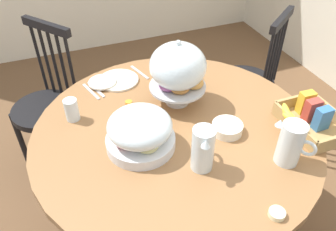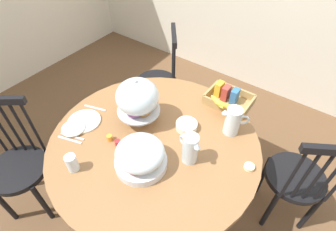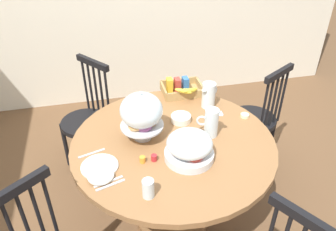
# 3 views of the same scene
# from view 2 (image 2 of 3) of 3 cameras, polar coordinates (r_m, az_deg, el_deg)

# --- Properties ---
(ground_plane) EXTENTS (10.00, 10.00, 0.00)m
(ground_plane) POSITION_cam_2_polar(r_m,az_deg,el_deg) (2.28, 0.10, -16.72)
(ground_plane) COLOR brown
(dining_table) EXTENTS (1.32, 1.32, 0.74)m
(dining_table) POSITION_cam_2_polar(r_m,az_deg,el_deg) (1.80, -2.84, -9.32)
(dining_table) COLOR olive
(dining_table) RESTS_ON ground_plane
(windsor_chair_near_window) EXTENTS (0.46, 0.46, 0.97)m
(windsor_chair_near_window) POSITION_cam_2_polar(r_m,az_deg,el_deg) (2.01, 26.20, -12.50)
(windsor_chair_near_window) COLOR black
(windsor_chair_near_window) RESTS_ON ground_plane
(windsor_chair_by_cabinet) EXTENTS (0.46, 0.47, 0.97)m
(windsor_chair_by_cabinet) POSITION_cam_2_polar(r_m,az_deg,el_deg) (2.55, -1.94, 7.13)
(windsor_chair_by_cabinet) COLOR black
(windsor_chair_by_cabinet) RESTS_ON ground_plane
(windsor_chair_facing_door) EXTENTS (0.47, 0.46, 0.97)m
(windsor_chair_facing_door) POSITION_cam_2_polar(r_m,az_deg,el_deg) (2.15, -29.66, -9.57)
(windsor_chair_facing_door) COLOR black
(windsor_chair_facing_door) RESTS_ON ground_plane
(pastry_stand_with_dome) EXTENTS (0.28, 0.28, 0.34)m
(pastry_stand_with_dome) POSITION_cam_2_polar(r_m,az_deg,el_deg) (1.64, -6.65, 3.74)
(pastry_stand_with_dome) COLOR silver
(pastry_stand_with_dome) RESTS_ON dining_table
(fruit_platter_covered) EXTENTS (0.30, 0.30, 0.18)m
(fruit_platter_covered) POSITION_cam_2_polar(r_m,az_deg,el_deg) (1.47, -5.91, -8.80)
(fruit_platter_covered) COLOR silver
(fruit_platter_covered) RESTS_ON dining_table
(orange_juice_pitcher) EXTENTS (0.16, 0.12, 0.19)m
(orange_juice_pitcher) POSITION_cam_2_polar(r_m,az_deg,el_deg) (1.68, 13.89, -1.37)
(orange_juice_pitcher) COLOR silver
(orange_juice_pitcher) RESTS_ON dining_table
(milk_pitcher) EXTENTS (0.17, 0.09, 0.20)m
(milk_pitcher) POSITION_cam_2_polar(r_m,az_deg,el_deg) (1.49, 4.80, -7.42)
(milk_pitcher) COLOR silver
(milk_pitcher) RESTS_ON dining_table
(cereal_basket) EXTENTS (0.32, 0.30, 0.12)m
(cereal_basket) POSITION_cam_2_polar(r_m,az_deg,el_deg) (1.91, 12.78, 3.66)
(cereal_basket) COLOR tan
(cereal_basket) RESTS_ON dining_table
(china_plate_large) EXTENTS (0.22, 0.22, 0.01)m
(china_plate_large) POSITION_cam_2_polar(r_m,az_deg,el_deg) (1.84, -17.81, -1.17)
(china_plate_large) COLOR white
(china_plate_large) RESTS_ON dining_table
(china_plate_small) EXTENTS (0.15, 0.15, 0.01)m
(china_plate_small) POSITION_cam_2_polar(r_m,az_deg,el_deg) (1.80, -19.94, -2.61)
(china_plate_small) COLOR white
(china_plate_small) RESTS_ON china_plate_large
(cereal_bowl) EXTENTS (0.14, 0.14, 0.04)m
(cereal_bowl) POSITION_cam_2_polar(r_m,az_deg,el_deg) (1.70, 4.06, -2.22)
(cereal_bowl) COLOR white
(cereal_bowl) RESTS_ON dining_table
(drinking_glass) EXTENTS (0.06, 0.06, 0.11)m
(drinking_glass) POSITION_cam_2_polar(r_m,az_deg,el_deg) (1.57, -20.22, -9.68)
(drinking_glass) COLOR silver
(drinking_glass) RESTS_ON dining_table
(butter_dish) EXTENTS (0.06, 0.06, 0.02)m
(butter_dish) POSITION_cam_2_polar(r_m,az_deg,el_deg) (1.58, 17.28, -10.66)
(butter_dish) COLOR beige
(butter_dish) RESTS_ON dining_table
(jam_jar_strawberry) EXTENTS (0.04, 0.04, 0.04)m
(jam_jar_strawberry) POSITION_cam_2_polar(r_m,az_deg,el_deg) (1.64, -10.89, -5.88)
(jam_jar_strawberry) COLOR #B7282D
(jam_jar_strawberry) RESTS_ON dining_table
(jam_jar_apricot) EXTENTS (0.04, 0.04, 0.04)m
(jam_jar_apricot) POSITION_cam_2_polar(r_m,az_deg,el_deg) (1.67, -12.61, -4.76)
(jam_jar_apricot) COLOR orange
(jam_jar_apricot) RESTS_ON dining_table
(table_knife) EXTENTS (0.17, 0.06, 0.01)m
(table_knife) POSITION_cam_2_polar(r_m,az_deg,el_deg) (1.77, -20.13, -4.30)
(table_knife) COLOR silver
(table_knife) RESTS_ON dining_table
(dinner_fork) EXTENTS (0.17, 0.06, 0.01)m
(dinner_fork) POSITION_cam_2_polar(r_m,az_deg,el_deg) (1.76, -20.65, -4.99)
(dinner_fork) COLOR silver
(dinner_fork) RESTS_ON dining_table
(soup_spoon) EXTENTS (0.17, 0.06, 0.01)m
(soup_spoon) POSITION_cam_2_polar(r_m,az_deg,el_deg) (1.92, -15.63, 1.60)
(soup_spoon) COLOR silver
(soup_spoon) RESTS_ON dining_table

